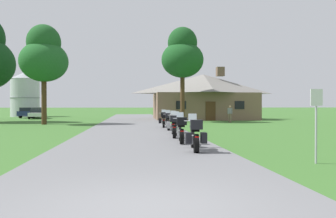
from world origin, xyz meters
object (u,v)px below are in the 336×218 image
(bystander_gray_shirt_near_lodge, at_px, (230,113))
(motorcycle_yellow_fourth_in_row, at_px, (173,124))
(motorcycle_black_fifth_in_row, at_px, (168,121))
(metal_silo_distant, at_px, (25,94))
(motorcycle_red_third_in_row, at_px, (175,126))
(tree_left_near, at_px, (44,56))
(motorcycle_black_farthest_in_row, at_px, (164,120))
(metal_signpost_roadside, at_px, (316,117))
(parked_navy_suv_far_left, at_px, (32,112))
(parked_white_sedan_far_left, at_px, (38,114))
(motorcycle_black_nearest_to_camera, at_px, (195,135))
(tree_by_lodge_front, at_px, (182,55))
(motorcycle_blue_second_in_row, at_px, (181,130))

(bystander_gray_shirt_near_lodge, bearing_deg, motorcycle_yellow_fourth_in_row, 110.16)
(motorcycle_black_fifth_in_row, height_order, metal_silo_distant, metal_silo_distant)
(motorcycle_yellow_fourth_in_row, relative_size, motorcycle_black_fifth_in_row, 1.00)
(motorcycle_red_third_in_row, xyz_separation_m, tree_left_near, (-9.89, 13.81, 5.38))
(motorcycle_black_farthest_in_row, relative_size, metal_signpost_roadside, 0.97)
(tree_left_near, relative_size, metal_silo_distant, 1.32)
(motorcycle_yellow_fourth_in_row, relative_size, bystander_gray_shirt_near_lodge, 1.25)
(parked_navy_suv_far_left, xyz_separation_m, parked_white_sedan_far_left, (1.76, -3.51, -0.13))
(motorcycle_black_farthest_in_row, bearing_deg, motorcycle_black_nearest_to_camera, -85.33)
(motorcycle_red_third_in_row, relative_size, motorcycle_black_fifth_in_row, 0.99)
(motorcycle_red_third_in_row, height_order, tree_by_lodge_front, tree_by_lodge_front)
(motorcycle_black_fifth_in_row, distance_m, bystander_gray_shirt_near_lodge, 12.72)
(motorcycle_black_fifth_in_row, relative_size, motorcycle_black_farthest_in_row, 1.00)
(motorcycle_red_third_in_row, distance_m, tree_by_lodge_front, 18.29)
(motorcycle_black_fifth_in_row, height_order, tree_left_near, tree_left_near)
(motorcycle_black_nearest_to_camera, distance_m, parked_navy_suv_far_left, 39.45)
(motorcycle_red_third_in_row, distance_m, motorcycle_black_farthest_in_row, 7.93)
(metal_signpost_roadside, xyz_separation_m, parked_navy_suv_far_left, (-18.90, 38.78, -0.57))
(motorcycle_blue_second_in_row, distance_m, motorcycle_yellow_fourth_in_row, 5.03)
(bystander_gray_shirt_near_lodge, relative_size, metal_signpost_roadside, 0.78)
(motorcycle_black_nearest_to_camera, bearing_deg, motorcycle_red_third_in_row, 95.73)
(tree_left_near, xyz_separation_m, metal_silo_distant, (-8.28, 22.14, -2.66))
(tree_by_lodge_front, height_order, metal_silo_distant, tree_by_lodge_front)
(motorcycle_black_farthest_in_row, bearing_deg, motorcycle_red_third_in_row, -85.99)
(motorcycle_yellow_fourth_in_row, xyz_separation_m, tree_by_lodge_front, (2.67, 14.53, 6.14))
(tree_left_near, distance_m, parked_navy_suv_far_left, 18.80)
(motorcycle_black_fifth_in_row, xyz_separation_m, bystander_gray_shirt_near_lodge, (7.21, 10.48, 0.31))
(motorcycle_blue_second_in_row, bearing_deg, tree_by_lodge_front, 86.71)
(motorcycle_yellow_fourth_in_row, distance_m, parked_white_sedan_far_left, 28.69)
(motorcycle_black_farthest_in_row, xyz_separation_m, tree_left_near, (-10.02, 5.88, 5.39))
(motorcycle_blue_second_in_row, relative_size, motorcycle_yellow_fourth_in_row, 1.00)
(motorcycle_black_nearest_to_camera, bearing_deg, metal_silo_distant, 118.92)
(motorcycle_black_nearest_to_camera, bearing_deg, motorcycle_blue_second_in_row, 97.54)
(metal_silo_distant, xyz_separation_m, parked_white_sedan_far_left, (4.12, -8.58, -2.69))
(metal_signpost_roadside, relative_size, tree_left_near, 0.24)
(tree_left_near, bearing_deg, bystander_gray_shirt_near_lodge, 6.35)
(bystander_gray_shirt_near_lodge, xyz_separation_m, parked_navy_suv_far_left, (-23.21, 15.14, -0.15))
(motorcycle_black_fifth_in_row, xyz_separation_m, motorcycle_black_farthest_in_row, (-0.07, 2.67, -0.01))
(motorcycle_red_third_in_row, bearing_deg, parked_white_sedan_far_left, 127.13)
(motorcycle_yellow_fourth_in_row, bearing_deg, motorcycle_red_third_in_row, -87.93)
(motorcycle_red_third_in_row, xyz_separation_m, bystander_gray_shirt_near_lodge, (7.41, 15.74, 0.31))
(motorcycle_yellow_fourth_in_row, bearing_deg, bystander_gray_shirt_near_lodge, 68.03)
(motorcycle_red_third_in_row, relative_size, tree_by_lodge_front, 0.22)
(motorcycle_black_farthest_in_row, bearing_deg, motorcycle_yellow_fourth_in_row, -84.41)
(tree_by_lodge_front, xyz_separation_m, metal_silo_distant, (-21.02, 18.96, -3.41))
(tree_left_near, relative_size, parked_navy_suv_far_left, 1.81)
(tree_left_near, relative_size, parked_white_sedan_far_left, 1.98)
(metal_signpost_roadside, height_order, tree_by_lodge_front, tree_by_lodge_front)
(motorcycle_red_third_in_row, relative_size, parked_white_sedan_far_left, 0.47)
(metal_signpost_roadside, bearing_deg, motorcycle_blue_second_in_row, 120.56)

